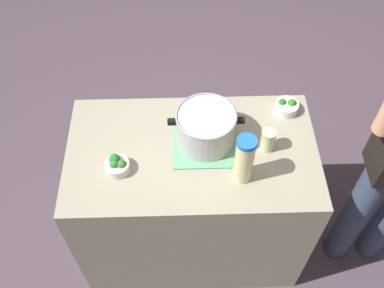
# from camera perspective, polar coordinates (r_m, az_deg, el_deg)

# --- Properties ---
(ground_plane) EXTENTS (8.00, 8.00, 0.00)m
(ground_plane) POSITION_cam_1_polar(r_m,az_deg,el_deg) (2.84, 0.00, -11.73)
(ground_plane) COLOR #50424F
(counter_slab) EXTENTS (1.18, 0.68, 0.91)m
(counter_slab) POSITION_cam_1_polar(r_m,az_deg,el_deg) (2.44, 0.00, -7.16)
(counter_slab) COLOR gray
(counter_slab) RESTS_ON ground_plane
(dish_cloth) EXTENTS (0.31, 0.33, 0.01)m
(dish_cloth) POSITION_cam_1_polar(r_m,az_deg,el_deg) (2.10, 1.73, 0.58)
(dish_cloth) COLOR #66A980
(dish_cloth) RESTS_ON counter_slab
(cooking_pot) EXTENTS (0.35, 0.28, 0.18)m
(cooking_pot) POSITION_cam_1_polar(r_m,az_deg,el_deg) (2.02, 1.80, 2.22)
(cooking_pot) COLOR #B7B7BC
(cooking_pot) RESTS_ON dish_cloth
(lemonade_pitcher) EXTENTS (0.09, 0.09, 0.26)m
(lemonade_pitcher) POSITION_cam_1_polar(r_m,az_deg,el_deg) (1.88, 6.75, -1.98)
(lemonade_pitcher) COLOR beige
(lemonade_pitcher) RESTS_ON counter_slab
(mason_jar) EXTENTS (0.07, 0.07, 0.12)m
(mason_jar) POSITION_cam_1_polar(r_m,az_deg,el_deg) (2.06, 9.75, 0.51)
(mason_jar) COLOR beige
(mason_jar) RESTS_ON counter_slab
(broccoli_bowl_front) EXTENTS (0.11, 0.11, 0.08)m
(broccoli_bowl_front) POSITION_cam_1_polar(r_m,az_deg,el_deg) (2.00, -9.63, -2.71)
(broccoli_bowl_front) COLOR silver
(broccoli_bowl_front) RESTS_ON counter_slab
(broccoli_bowl_center) EXTENTS (0.12, 0.12, 0.07)m
(broccoli_bowl_center) POSITION_cam_1_polar(r_m,az_deg,el_deg) (2.25, 12.14, 4.75)
(broccoli_bowl_center) COLOR silver
(broccoli_bowl_center) RESTS_ON counter_slab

